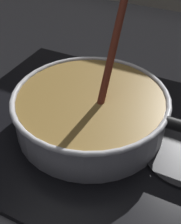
# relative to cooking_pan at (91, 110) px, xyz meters

# --- Properties ---
(ground) EXTENTS (2.40, 1.60, 0.04)m
(ground) POSITION_rel_cooking_pan_xyz_m (-0.02, -0.06, -0.07)
(ground) COLOR #4C4C51
(hob_plate) EXTENTS (0.56, 0.48, 0.01)m
(hob_plate) POSITION_rel_cooking_pan_xyz_m (-0.00, -0.00, -0.05)
(hob_plate) COLOR black
(hob_plate) RESTS_ON ground
(burner_ring) EXTENTS (0.19, 0.19, 0.01)m
(burner_ring) POSITION_rel_cooking_pan_xyz_m (-0.00, -0.00, -0.04)
(burner_ring) COLOR #592D0C
(burner_ring) RESTS_ON hob_plate
(cooking_pan) EXTENTS (0.45, 0.30, 0.28)m
(cooking_pan) POSITION_rel_cooking_pan_xyz_m (0.00, 0.00, 0.00)
(cooking_pan) COLOR silver
(cooking_pan) RESTS_ON hob_plate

